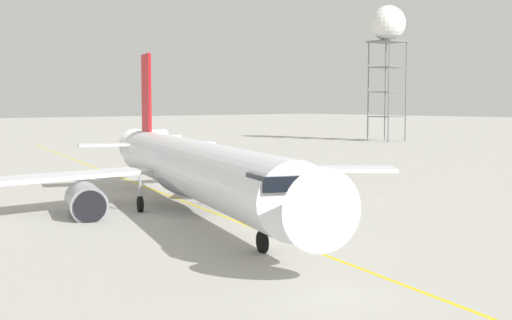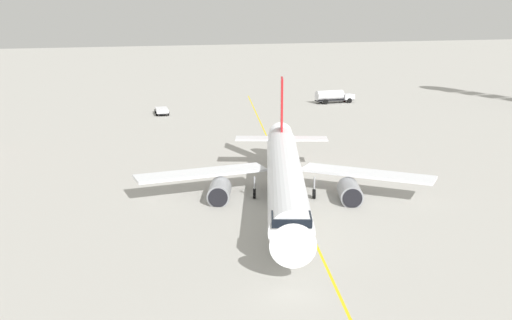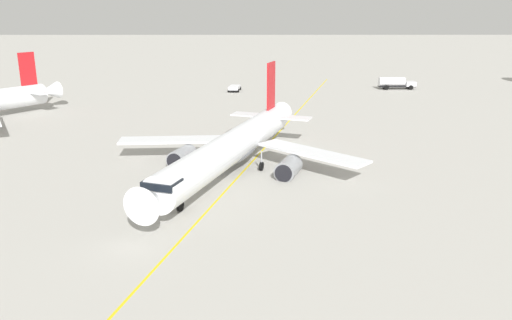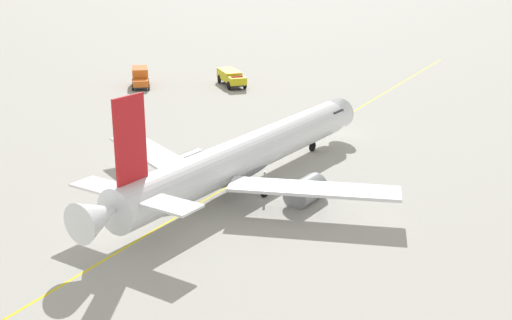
# 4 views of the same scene
# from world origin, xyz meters

# --- Properties ---
(ground_plane) EXTENTS (600.00, 600.00, 0.00)m
(ground_plane) POSITION_xyz_m (0.00, 0.00, 0.00)
(ground_plane) COLOR #ADAAA3
(airliner_main) EXTENTS (40.34, 31.55, 12.01)m
(airliner_main) POSITION_xyz_m (2.95, -1.83, 2.91)
(airliner_main) COLOR white
(airliner_main) RESTS_ON ground_plane
(fuel_tanker_truck) EXTENTS (2.97, 8.86, 2.87)m
(fuel_tanker_truck) POSITION_xyz_m (67.37, -38.69, 1.57)
(fuel_tanker_truck) COLOR #232326
(fuel_tanker_truck) RESTS_ON ground_plane
(pushback_tug_truck) EXTENTS (5.70, 3.04, 1.30)m
(pushback_tug_truck) POSITION_xyz_m (64.35, 0.20, 0.81)
(pushback_tug_truck) COLOR #232326
(pushback_tug_truck) RESTS_ON ground_plane
(taxiway_centreline) EXTENTS (166.77, 43.73, 0.01)m
(taxiway_centreline) POSITION_xyz_m (1.30, -2.75, 0.00)
(taxiway_centreline) COLOR yellow
(taxiway_centreline) RESTS_ON ground_plane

